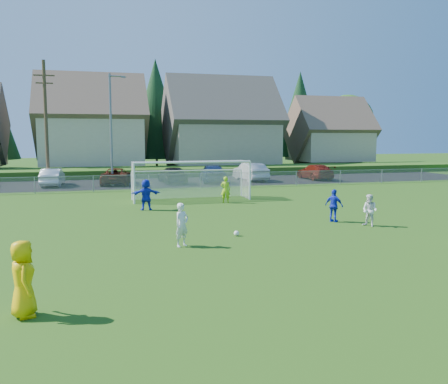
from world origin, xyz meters
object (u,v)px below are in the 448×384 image
Objects in this scene: car_d at (173,175)px; soccer_goal at (190,174)px; soccer_ball at (236,233)px; player_blue_a at (334,206)px; player_white_b at (370,210)px; car_e at (212,173)px; player_blue_b at (146,195)px; referee at (23,279)px; goalkeeper at (225,190)px; car_b at (52,177)px; car_f at (250,172)px; car_g at (315,172)px; player_white_a at (182,225)px; car_c at (116,176)px.

car_d is 0.63× the size of soccer_goal.
soccer_ball is 0.14× the size of player_blue_a.
car_e is at bearing 158.99° from player_white_b.
player_blue_b is 15.84m from car_e.
referee is at bearing -135.53° from soccer_ball.
goalkeeper is at bearing 92.56° from car_d.
player_blue_a reaches higher than car_b.
goalkeeper is 17.15m from car_b.
car_f is (17.02, 0.10, 0.09)m from car_b.
soccer_goal is (-5.96, 11.10, 0.90)m from player_white_b.
car_e is (13.25, -0.67, 0.11)m from car_b.
car_e is at bearing 6.97° from car_f.
referee is 29.63m from car_b.
player_white_b is 11.83m from player_blue_b.
car_f reaches higher than soccer_ball.
player_white_b is 0.30× the size of car_g.
player_white_a is 11.54m from goalkeeper.
soccer_ball is 8.35m from player_blue_b.
player_blue_b reaches higher than car_c.
goalkeeper is at bearing 33.94° from player_white_a.
referee is 20.00m from soccer_goal.
player_white_b is (8.85, 1.59, -0.08)m from player_white_a.
car_d is (9.81, -0.24, -0.02)m from car_b.
car_d is at bearing -67.53° from goalkeeper.
car_b is at bearing -32.85° from goalkeeper.
soccer_goal is (0.42, 11.49, 1.52)m from soccer_ball.
car_g is at bearing -57.84° from player_blue_a.
soccer_ball is 26.57m from car_g.
player_blue_a is 0.32× the size of car_c.
car_c is 11.97m from car_f.
player_blue_b is at bearing -155.11° from player_white_b.
car_d is 0.98× the size of car_g.
car_d is 13.45m from car_g.
car_c is 4.77m from car_d.
player_blue_b is 5.19m from goalkeeper.
player_white_b is at bearing 80.67° from car_f.
car_d is 7.21m from car_f.
goalkeeper reaches higher than car_c.
player_white_a is at bearing 79.42° from car_e.
soccer_ball is 0.05× the size of car_f.
soccer_ball is at bearing 106.67° from car_c.
player_blue_a reaches higher than player_white_b.
car_c is 8.23m from car_e.
referee is 7.46m from player_white_a.
player_blue_a is at bearing 130.60° from goalkeeper.
soccer_ball is 0.04× the size of car_c.
soccer_goal is at bearing 117.87° from car_c.
soccer_goal reaches higher than car_f.
car_c is at bearing 110.59° from soccer_goal.
player_blue_b is at bearing 115.43° from car_b.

